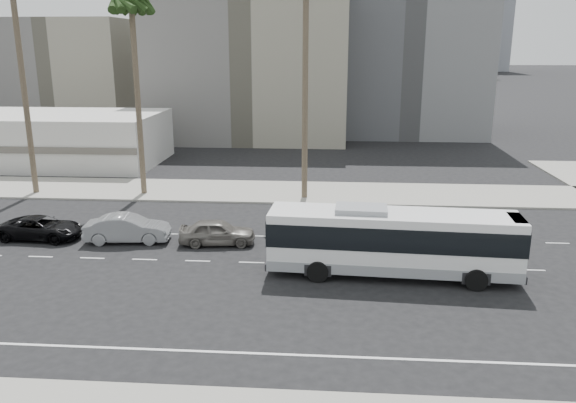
# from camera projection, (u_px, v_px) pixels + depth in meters

# --- Properties ---
(ground) EXTENTS (700.00, 700.00, 0.00)m
(ground) POSITION_uv_depth(u_px,v_px,m) (361.00, 266.00, 30.78)
(ground) COLOR black
(ground) RESTS_ON ground
(sidewalk_north) EXTENTS (120.00, 7.00, 0.15)m
(sidewalk_north) POSITION_uv_depth(u_px,v_px,m) (352.00, 193.00, 45.67)
(sidewalk_north) COLOR gray
(sidewalk_north) RESTS_ON ground
(commercial_low) EXTENTS (22.00, 12.16, 5.00)m
(commercial_low) POSITION_uv_depth(u_px,v_px,m) (50.00, 138.00, 57.25)
(commercial_low) COLOR beige
(commercial_low) RESTS_ON ground
(midrise_beige_west) EXTENTS (24.00, 18.00, 18.00)m
(midrise_beige_west) POSITION_uv_depth(u_px,v_px,m) (251.00, 66.00, 72.54)
(midrise_beige_west) COLOR slate
(midrise_beige_west) RESTS_ON ground
(midrise_gray_center) EXTENTS (20.00, 20.00, 26.00)m
(midrise_gray_center) POSITION_uv_depth(u_px,v_px,m) (405.00, 35.00, 76.80)
(midrise_gray_center) COLOR #545558
(midrise_gray_center) RESTS_ON ground
(midrise_beige_far) EXTENTS (18.00, 16.00, 15.00)m
(midrise_beige_far) POSITION_uv_depth(u_px,v_px,m) (72.00, 76.00, 79.59)
(midrise_beige_far) COLOR slate
(midrise_beige_far) RESTS_ON ground
(highrise_far) EXTENTS (22.00, 22.00, 60.00)m
(highrise_far) POSITION_uv_depth(u_px,v_px,m) (485.00, 6.00, 267.99)
(highrise_far) COLOR slate
(highrise_far) RESTS_ON ground
(city_bus) EXTENTS (12.81, 3.60, 3.64)m
(city_bus) POSITION_uv_depth(u_px,v_px,m) (392.00, 240.00, 29.02)
(city_bus) COLOR silver
(city_bus) RESTS_ON ground
(car_a) EXTENTS (2.27, 4.67, 1.54)m
(car_a) POSITION_uv_depth(u_px,v_px,m) (217.00, 232.00, 33.94)
(car_a) COLOR slate
(car_a) RESTS_ON ground
(car_b) EXTENTS (2.26, 5.20, 1.66)m
(car_b) POSITION_uv_depth(u_px,v_px,m) (128.00, 229.00, 34.36)
(car_b) COLOR gray
(car_b) RESTS_ON ground
(car_c) EXTENTS (2.59, 5.15, 1.40)m
(car_c) POSITION_uv_depth(u_px,v_px,m) (41.00, 228.00, 34.91)
(car_c) COLOR black
(car_c) RESTS_ON ground
(palm_mid) EXTENTS (5.10, 5.10, 15.76)m
(palm_mid) POSITION_uv_depth(u_px,v_px,m) (131.00, 8.00, 41.77)
(palm_mid) COLOR brown
(palm_mid) RESTS_ON ground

